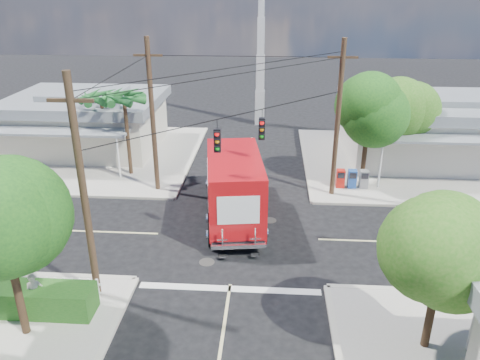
{
  "coord_description": "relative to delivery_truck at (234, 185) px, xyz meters",
  "views": [
    {
      "loc": [
        1.52,
        -20.19,
        11.66
      ],
      "look_at": [
        0.0,
        2.0,
        2.2
      ],
      "focal_mm": 35.0,
      "sensor_mm": 36.0,
      "label": 1
    }
  ],
  "objects": [
    {
      "name": "palm_nw_back",
      "position": [
        -9.16,
        6.89,
        2.8
      ],
      "size": [
        3.01,
        3.08,
        5.19
      ],
      "color": "#422D1C",
      "rests_on": "sidewalk_nw"
    },
    {
      "name": "sidewalk_ne",
      "position": [
        11.22,
        8.77,
        -1.8
      ],
      "size": [
        14.12,
        14.12,
        0.14
      ],
      "color": "#A39E93",
      "rests_on": "ground"
    },
    {
      "name": "vending_boxes",
      "position": [
        6.84,
        4.09,
        -1.18
      ],
      "size": [
        1.9,
        0.5,
        1.1
      ],
      "color": "#B2170F",
      "rests_on": "sidewalk_ne"
    },
    {
      "name": "tree_se",
      "position": [
        7.35,
        -9.36,
        2.17
      ],
      "size": [
        3.67,
        3.54,
        5.62
      ],
      "color": "#422D1C",
      "rests_on": "sidewalk_se"
    },
    {
      "name": "utility_poles",
      "position": [
        -1.24,
        -0.51,
        2.8
      ],
      "size": [
        12.0,
        10.68,
        9.0
      ],
      "color": "#473321",
      "rests_on": "ground"
    },
    {
      "name": "radio_tower",
      "position": [
        0.84,
        17.89,
        3.77
      ],
      "size": [
        0.8,
        0.8,
        17.0
      ],
      "color": "silver",
      "rests_on": "ground"
    },
    {
      "name": "parked_car",
      "position": [
        11.58,
        -0.58,
        -1.18
      ],
      "size": [
        5.12,
        2.67,
        1.38
      ],
      "primitive_type": "imported",
      "rotation": [
        0.0,
        0.0,
        1.49
      ],
      "color": "silver",
      "rests_on": "ground"
    },
    {
      "name": "road_markings",
      "position": [
        0.34,
        -3.59,
        -1.87
      ],
      "size": [
        32.0,
        32.0,
        0.01
      ],
      "color": "beige",
      "rests_on": "ground"
    },
    {
      "name": "tree_ne_back",
      "position": [
        10.15,
        6.84,
        2.31
      ],
      "size": [
        3.77,
        3.66,
        5.82
      ],
      "color": "#422D1C",
      "rests_on": "sidewalk_ne"
    },
    {
      "name": "picket_fence",
      "position": [
        -7.46,
        -7.71,
        -1.19
      ],
      "size": [
        5.94,
        0.06,
        1.0
      ],
      "color": "silver",
      "rests_on": "sidewalk_sw"
    },
    {
      "name": "pedestrian",
      "position": [
        -6.72,
        -8.54,
        -0.9
      ],
      "size": [
        0.72,
        0.63,
        1.67
      ],
      "primitive_type": "imported",
      "rotation": [
        0.0,
        0.0,
        0.47
      ],
      "color": "beige",
      "rests_on": "sidewalk_sw"
    },
    {
      "name": "sidewalk_nw",
      "position": [
        -10.54,
        8.77,
        -1.8
      ],
      "size": [
        14.12,
        14.12,
        0.14
      ],
      "color": "#A39E93",
      "rests_on": "ground"
    },
    {
      "name": "hedge_sw",
      "position": [
        -7.66,
        -8.51,
        -1.18
      ],
      "size": [
        6.2,
        1.2,
        1.1
      ],
      "primitive_type": "cube",
      "color": "#194E16",
      "rests_on": "sidewalk_sw"
    },
    {
      "name": "tree_sw_front",
      "position": [
        -6.65,
        -9.66,
        2.46
      ],
      "size": [
        3.88,
        3.78,
        6.03
      ],
      "color": "#422D1C",
      "rests_on": "sidewalk_sw"
    },
    {
      "name": "palm_nw_front",
      "position": [
        -7.16,
        5.39,
        3.17
      ],
      "size": [
        3.01,
        3.08,
        5.59
      ],
      "color": "#422D1C",
      "rests_on": "sidewalk_nw"
    },
    {
      "name": "building_ne",
      "position": [
        12.84,
        9.85,
        0.45
      ],
      "size": [
        11.8,
        10.2,
        4.5
      ],
      "color": "silver",
      "rests_on": "sidewalk_ne"
    },
    {
      "name": "delivery_truck",
      "position": [
        0.0,
        0.0,
        0.0
      ],
      "size": [
        3.73,
        8.78,
        3.69
      ],
      "color": "black",
      "rests_on": "ground"
    },
    {
      "name": "building_nw",
      "position": [
        -11.66,
        10.35,
        0.35
      ],
      "size": [
        10.8,
        10.2,
        4.3
      ],
      "color": "beige",
      "rests_on": "sidewalk_nw"
    },
    {
      "name": "ground",
      "position": [
        0.34,
        -2.11,
        -1.87
      ],
      "size": [
        120.0,
        120.0,
        0.0
      ],
      "primitive_type": "plane",
      "color": "black",
      "rests_on": "ground"
    },
    {
      "name": "tree_ne_front",
      "position": [
        7.55,
        4.64,
        2.89
      ],
      "size": [
        4.21,
        4.14,
        6.66
      ],
      "color": "#422D1C",
      "rests_on": "sidewalk_ne"
    }
  ]
}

